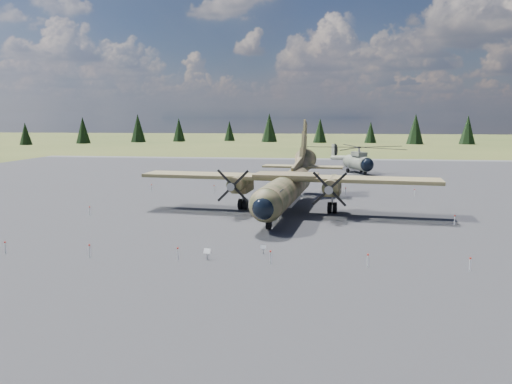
# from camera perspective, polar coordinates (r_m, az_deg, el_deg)

# --- Properties ---
(ground) EXTENTS (500.00, 500.00, 0.00)m
(ground) POSITION_cam_1_polar(r_m,az_deg,el_deg) (44.96, 0.87, -3.20)
(ground) COLOR brown
(ground) RESTS_ON ground
(apron) EXTENTS (120.00, 120.00, 0.04)m
(apron) POSITION_cam_1_polar(r_m,az_deg,el_deg) (54.74, 2.07, -1.10)
(apron) COLOR #5D5D62
(apron) RESTS_ON ground
(transport_plane) EXTENTS (28.81, 26.07, 9.48)m
(transport_plane) POSITION_cam_1_polar(r_m,az_deg,el_deg) (49.22, 3.66, 1.02)
(transport_plane) COLOR #30381E
(transport_plane) RESTS_ON ground
(helicopter_near) EXTENTS (22.68, 22.68, 4.44)m
(helicopter_near) POSITION_cam_1_polar(r_m,az_deg,el_deg) (84.39, 11.55, 4.26)
(helicopter_near) COLOR gray
(helicopter_near) RESTS_ON ground
(info_placard_left) EXTENTS (0.52, 0.34, 0.75)m
(info_placard_left) POSITION_cam_1_polar(r_m,az_deg,el_deg) (32.57, -5.59, -6.87)
(info_placard_left) COLOR gray
(info_placard_left) RESTS_ON ground
(info_placard_right) EXTENTS (0.39, 0.17, 0.60)m
(info_placard_right) POSITION_cam_1_polar(r_m,az_deg,el_deg) (33.80, 0.83, -6.43)
(info_placard_right) COLOR gray
(info_placard_right) RESTS_ON ground
(barrier_fence) EXTENTS (33.12, 29.62, 0.85)m
(barrier_fence) POSITION_cam_1_polar(r_m,az_deg,el_deg) (44.84, 0.27, -2.57)
(barrier_fence) COLOR silver
(barrier_fence) RESTS_ON ground
(treeline) EXTENTS (308.47, 308.23, 10.95)m
(treeline) POSITION_cam_1_polar(r_m,az_deg,el_deg) (48.88, 5.47, 3.35)
(treeline) COLOR black
(treeline) RESTS_ON ground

